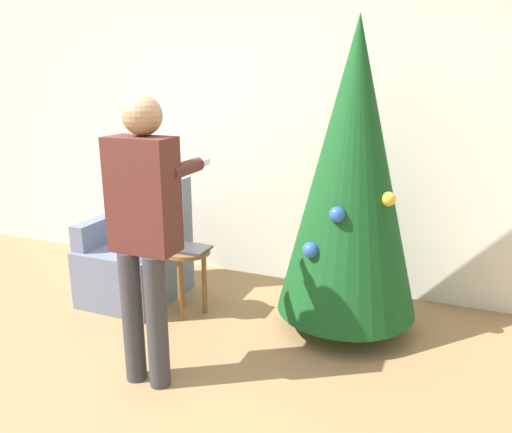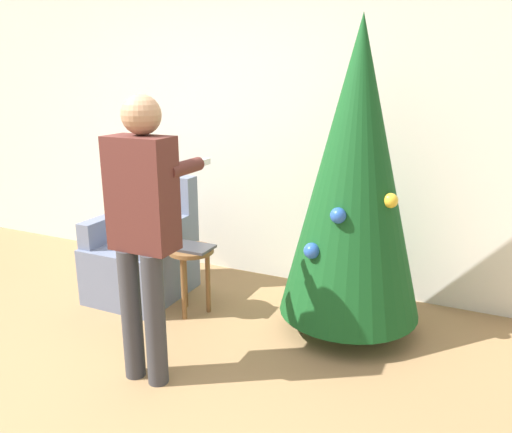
{
  "view_description": "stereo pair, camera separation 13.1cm",
  "coord_description": "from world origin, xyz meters",
  "px_view_note": "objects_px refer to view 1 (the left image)",
  "views": [
    {
      "loc": [
        1.78,
        -1.68,
        1.73
      ],
      "look_at": [
        0.68,
        0.99,
        0.91
      ],
      "focal_mm": 35.0,
      "sensor_mm": 36.0,
      "label": 1
    },
    {
      "loc": [
        1.9,
        -1.63,
        1.73
      ],
      "look_at": [
        0.68,
        0.99,
        0.91
      ],
      "focal_mm": 35.0,
      "sensor_mm": 36.0,
      "label": 2
    }
  ],
  "objects_px": {
    "christmas_tree": "(352,172)",
    "side_stool": "(188,263)",
    "armchair": "(138,256)",
    "person_standing": "(144,220)"
  },
  "relations": [
    {
      "from": "armchair",
      "to": "side_stool",
      "type": "bearing_deg",
      "value": -14.88
    },
    {
      "from": "armchair",
      "to": "side_stool",
      "type": "xyz_separation_m",
      "value": [
        0.54,
        -0.14,
        0.07
      ]
    },
    {
      "from": "person_standing",
      "to": "side_stool",
      "type": "xyz_separation_m",
      "value": [
        -0.21,
        0.79,
        -0.56
      ]
    },
    {
      "from": "person_standing",
      "to": "side_stool",
      "type": "height_order",
      "value": "person_standing"
    },
    {
      "from": "christmas_tree",
      "to": "armchair",
      "type": "distance_m",
      "value": 1.84
    },
    {
      "from": "armchair",
      "to": "side_stool",
      "type": "height_order",
      "value": "armchair"
    },
    {
      "from": "armchair",
      "to": "person_standing",
      "type": "xyz_separation_m",
      "value": [
        0.75,
        -0.93,
        0.64
      ]
    },
    {
      "from": "christmas_tree",
      "to": "armchair",
      "type": "relative_size",
      "value": 2.22
    },
    {
      "from": "christmas_tree",
      "to": "armchair",
      "type": "bearing_deg",
      "value": -176.15
    },
    {
      "from": "christmas_tree",
      "to": "side_stool",
      "type": "bearing_deg",
      "value": -167.1
    }
  ]
}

